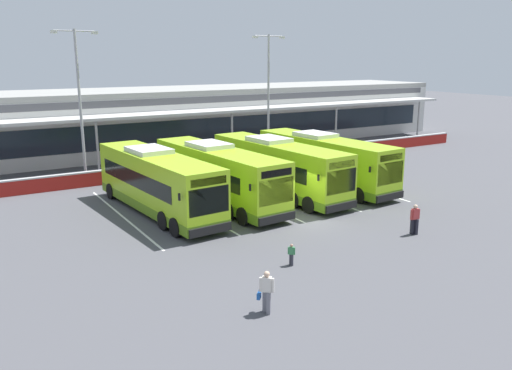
{
  "coord_description": "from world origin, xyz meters",
  "views": [
    {
      "loc": [
        -16.85,
        -22.91,
        9.04
      ],
      "look_at": [
        -1.11,
        3.0,
        1.6
      ],
      "focal_mm": 36.59,
      "sensor_mm": 36.0,
      "label": 1
    }
  ],
  "objects_px": {
    "coach_bus_left_centre": "(218,176)",
    "lamp_post_centre": "(268,89)",
    "pedestrian_with_handbag": "(266,291)",
    "lamp_post_west": "(80,96)",
    "coach_bus_leftmost": "(157,183)",
    "coach_bus_centre": "(277,168)",
    "coach_bus_right_centre": "(324,162)",
    "pedestrian_child": "(291,254)",
    "pedestrian_in_dark_coat": "(415,218)"
  },
  "relations": [
    {
      "from": "coach_bus_right_centre",
      "to": "lamp_post_centre",
      "type": "height_order",
      "value": "lamp_post_centre"
    },
    {
      "from": "pedestrian_with_handbag",
      "to": "lamp_post_centre",
      "type": "distance_m",
      "value": 30.54
    },
    {
      "from": "pedestrian_with_handbag",
      "to": "pedestrian_child",
      "type": "relative_size",
      "value": 1.61
    },
    {
      "from": "pedestrian_in_dark_coat",
      "to": "lamp_post_west",
      "type": "relative_size",
      "value": 0.15
    },
    {
      "from": "coach_bus_right_centre",
      "to": "pedestrian_with_handbag",
      "type": "xyz_separation_m",
      "value": [
        -13.76,
        -14.04,
        -0.93
      ]
    },
    {
      "from": "coach_bus_leftmost",
      "to": "coach_bus_left_centre",
      "type": "height_order",
      "value": "same"
    },
    {
      "from": "coach_bus_leftmost",
      "to": "coach_bus_centre",
      "type": "distance_m",
      "value": 8.43
    },
    {
      "from": "coach_bus_right_centre",
      "to": "pedestrian_child",
      "type": "relative_size",
      "value": 12.25
    },
    {
      "from": "coach_bus_leftmost",
      "to": "coach_bus_centre",
      "type": "xyz_separation_m",
      "value": [
        8.43,
        -0.19,
        0.0
      ]
    },
    {
      "from": "coach_bus_leftmost",
      "to": "lamp_post_west",
      "type": "bearing_deg",
      "value": 99.2
    },
    {
      "from": "coach_bus_right_centre",
      "to": "pedestrian_child",
      "type": "distance_m",
      "value": 15.09
    },
    {
      "from": "coach_bus_left_centre",
      "to": "coach_bus_right_centre",
      "type": "distance_m",
      "value": 8.54
    },
    {
      "from": "coach_bus_centre",
      "to": "lamp_post_west",
      "type": "bearing_deg",
      "value": 133.4
    },
    {
      "from": "pedestrian_child",
      "to": "lamp_post_west",
      "type": "bearing_deg",
      "value": 99.99
    },
    {
      "from": "coach_bus_leftmost",
      "to": "coach_bus_left_centre",
      "type": "relative_size",
      "value": 1.0
    },
    {
      "from": "coach_bus_right_centre",
      "to": "pedestrian_in_dark_coat",
      "type": "relative_size",
      "value": 7.6
    },
    {
      "from": "coach_bus_left_centre",
      "to": "pedestrian_with_handbag",
      "type": "relative_size",
      "value": 7.6
    },
    {
      "from": "coach_bus_right_centre",
      "to": "pedestrian_in_dark_coat",
      "type": "bearing_deg",
      "value": -103.05
    },
    {
      "from": "coach_bus_right_centre",
      "to": "pedestrian_with_handbag",
      "type": "relative_size",
      "value": 7.6
    },
    {
      "from": "pedestrian_with_handbag",
      "to": "lamp_post_centre",
      "type": "relative_size",
      "value": 0.15
    },
    {
      "from": "pedestrian_in_dark_coat",
      "to": "coach_bus_right_centre",
      "type": "bearing_deg",
      "value": 76.95
    },
    {
      "from": "lamp_post_centre",
      "to": "coach_bus_centre",
      "type": "bearing_deg",
      "value": -119.86
    },
    {
      "from": "coach_bus_leftmost",
      "to": "pedestrian_in_dark_coat",
      "type": "distance_m",
      "value": 14.74
    },
    {
      "from": "pedestrian_in_dark_coat",
      "to": "pedestrian_child",
      "type": "height_order",
      "value": "pedestrian_in_dark_coat"
    },
    {
      "from": "pedestrian_with_handbag",
      "to": "lamp_post_west",
      "type": "distance_m",
      "value": 25.21
    },
    {
      "from": "coach_bus_left_centre",
      "to": "lamp_post_centre",
      "type": "distance_m",
      "value": 16.45
    },
    {
      "from": "coach_bus_left_centre",
      "to": "lamp_post_centre",
      "type": "relative_size",
      "value": 1.12
    },
    {
      "from": "coach_bus_right_centre",
      "to": "pedestrian_with_handbag",
      "type": "height_order",
      "value": "coach_bus_right_centre"
    },
    {
      "from": "coach_bus_centre",
      "to": "pedestrian_child",
      "type": "height_order",
      "value": "coach_bus_centre"
    },
    {
      "from": "lamp_post_west",
      "to": "coach_bus_left_centre",
      "type": "bearing_deg",
      "value": -62.14
    },
    {
      "from": "pedestrian_child",
      "to": "pedestrian_in_dark_coat",
      "type": "bearing_deg",
      "value": 0.75
    },
    {
      "from": "coach_bus_leftmost",
      "to": "lamp_post_west",
      "type": "relative_size",
      "value": 1.12
    },
    {
      "from": "coach_bus_left_centre",
      "to": "lamp_post_west",
      "type": "bearing_deg",
      "value": 117.86
    },
    {
      "from": "pedestrian_in_dark_coat",
      "to": "coach_bus_leftmost",
      "type": "bearing_deg",
      "value": 132.74
    },
    {
      "from": "pedestrian_with_handbag",
      "to": "lamp_post_centre",
      "type": "xyz_separation_m",
      "value": [
        16.24,
        25.29,
        5.43
      ]
    },
    {
      "from": "coach_bus_left_centre",
      "to": "lamp_post_centre",
      "type": "height_order",
      "value": "lamp_post_centre"
    },
    {
      "from": "coach_bus_centre",
      "to": "lamp_post_centre",
      "type": "distance_m",
      "value": 13.88
    },
    {
      "from": "coach_bus_left_centre",
      "to": "pedestrian_in_dark_coat",
      "type": "relative_size",
      "value": 7.6
    },
    {
      "from": "coach_bus_left_centre",
      "to": "coach_bus_centre",
      "type": "bearing_deg",
      "value": -0.49
    },
    {
      "from": "coach_bus_leftmost",
      "to": "pedestrian_in_dark_coat",
      "type": "height_order",
      "value": "coach_bus_leftmost"
    },
    {
      "from": "coach_bus_right_centre",
      "to": "lamp_post_centre",
      "type": "xyz_separation_m",
      "value": [
        2.48,
        11.25,
        4.5
      ]
    },
    {
      "from": "pedestrian_with_handbag",
      "to": "lamp_post_centre",
      "type": "bearing_deg",
      "value": 57.29
    },
    {
      "from": "coach_bus_centre",
      "to": "pedestrian_with_handbag",
      "type": "height_order",
      "value": "coach_bus_centre"
    },
    {
      "from": "coach_bus_left_centre",
      "to": "lamp_post_west",
      "type": "relative_size",
      "value": 1.12
    },
    {
      "from": "coach_bus_left_centre",
      "to": "pedestrian_with_handbag",
      "type": "distance_m",
      "value": 14.91
    },
    {
      "from": "coach_bus_centre",
      "to": "coach_bus_right_centre",
      "type": "relative_size",
      "value": 1.0
    },
    {
      "from": "coach_bus_left_centre",
      "to": "lamp_post_west",
      "type": "height_order",
      "value": "lamp_post_west"
    },
    {
      "from": "coach_bus_leftmost",
      "to": "pedestrian_with_handbag",
      "type": "height_order",
      "value": "coach_bus_leftmost"
    },
    {
      "from": "lamp_post_west",
      "to": "lamp_post_centre",
      "type": "height_order",
      "value": "same"
    },
    {
      "from": "coach_bus_leftmost",
      "to": "coach_bus_right_centre",
      "type": "bearing_deg",
      "value": -0.24
    }
  ]
}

